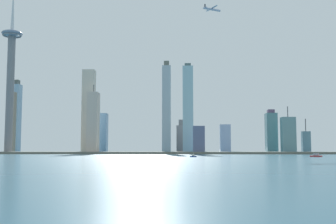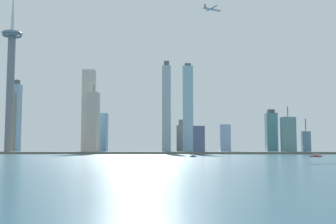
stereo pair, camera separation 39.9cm
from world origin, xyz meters
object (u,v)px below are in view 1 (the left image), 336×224
at_px(skyscraper_1, 271,133).
at_px(skyscraper_5, 93,123).
at_px(skyscraper_3, 182,138).
at_px(skyscraper_12, 199,140).
at_px(skyscraper_2, 225,139).
at_px(airplane, 212,9).
at_px(observation_tower, 11,70).
at_px(skyscraper_11, 306,142).
at_px(skyscraper_7, 288,135).
at_px(boat_1, 316,156).
at_px(skyscraper_0, 89,112).
at_px(skyscraper_9, 102,133).
at_px(boat_2, 193,156).
at_px(skyscraper_10, 15,118).
at_px(skyscraper_4, 11,123).
at_px(skyscraper_6, 166,108).
at_px(skyscraper_8, 188,109).

distance_m(skyscraper_1, skyscraper_5, 348.76).
xyz_separation_m(skyscraper_3, skyscraper_12, (30.48, -82.27, -5.34)).
relative_size(skyscraper_2, airplane, 1.87).
relative_size(observation_tower, skyscraper_12, 6.45).
bearing_deg(skyscraper_11, skyscraper_2, 177.05).
distance_m(skyscraper_7, boat_1, 302.52).
distance_m(skyscraper_0, skyscraper_5, 43.20).
bearing_deg(boat_1, skyscraper_9, 169.93).
bearing_deg(observation_tower, skyscraper_1, 10.91).
xyz_separation_m(observation_tower, skyscraper_5, (151.44, 8.01, -97.30)).
bearing_deg(boat_2, skyscraper_3, -92.90).
bearing_deg(observation_tower, skyscraper_10, 107.29).
distance_m(skyscraper_11, boat_2, 401.60).
relative_size(skyscraper_10, airplane, 5.07).
distance_m(skyscraper_3, skyscraper_4, 332.27).
relative_size(observation_tower, skyscraper_6, 1.74).
bearing_deg(skyscraper_5, skyscraper_11, 8.07).
relative_size(skyscraper_5, skyscraper_11, 1.89).
height_order(skyscraper_9, skyscraper_11, skyscraper_9).
xyz_separation_m(boat_1, airplane, (-102.71, 177.73, 234.18)).
xyz_separation_m(skyscraper_2, skyscraper_12, (-53.31, -57.99, -3.14)).
bearing_deg(skyscraper_4, skyscraper_0, -0.40).
bearing_deg(skyscraper_1, skyscraper_0, -171.30).
height_order(skyscraper_7, skyscraper_12, skyscraper_7).
bearing_deg(skyscraper_2, skyscraper_11, -2.95).
relative_size(skyscraper_1, skyscraper_5, 0.69).
relative_size(skyscraper_5, boat_2, 16.93).
xyz_separation_m(skyscraper_4, skyscraper_10, (-17.95, 63.42, 14.29)).
height_order(skyscraper_10, skyscraper_11, skyscraper_10).
relative_size(skyscraper_0, skyscraper_8, 0.92).
distance_m(skyscraper_5, boat_2, 332.56).
bearing_deg(skyscraper_0, boat_2, -58.38).
bearing_deg(boat_1, airplane, 158.23).
xyz_separation_m(skyscraper_9, skyscraper_12, (194.70, -90.54, -15.75)).
bearing_deg(skyscraper_5, skyscraper_3, 28.84).
bearing_deg(skyscraper_0, airplane, -26.62).
height_order(skyscraper_12, airplane, airplane).
height_order(skyscraper_9, skyscraper_12, skyscraper_9).
bearing_deg(boat_1, skyscraper_0, 176.75).
bearing_deg(skyscraper_11, airplane, -143.31).
xyz_separation_m(skyscraper_2, skyscraper_9, (-248.01, 32.54, 12.61)).
bearing_deg(skyscraper_1, skyscraper_9, 178.27).
relative_size(skyscraper_1, skyscraper_10, 0.57).
bearing_deg(skyscraper_4, skyscraper_1, 6.02).
bearing_deg(airplane, skyscraper_4, 134.02).
relative_size(skyscraper_10, skyscraper_12, 3.06).
xyz_separation_m(skyscraper_1, boat_2, (-163.19, -364.13, -40.10)).
relative_size(skyscraper_0, skyscraper_2, 2.84).
distance_m(skyscraper_4, skyscraper_10, 67.44).
distance_m(skyscraper_7, boat_2, 366.91).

